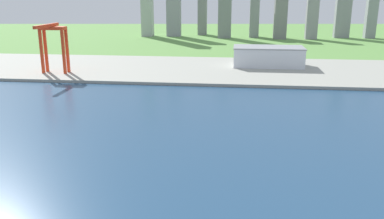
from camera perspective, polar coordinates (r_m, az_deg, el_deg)
ground_plane at (r=206.85m, az=1.41°, el=-4.08°), size 2400.00×2400.00×0.00m
water_bay at (r=152.12m, az=-0.76°, el=-11.73°), size 840.00×360.00×0.15m
industrial_pier at (r=390.26m, az=4.06°, el=5.59°), size 840.00×140.00×2.50m
port_crane_red at (r=381.67m, az=-18.96°, el=9.42°), size 22.60×42.85×43.48m
warehouse_main at (r=408.14m, az=10.61°, el=7.33°), size 67.76×36.26×18.79m
distant_skyline at (r=704.55m, az=7.34°, el=14.32°), size 389.08×76.07×151.52m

